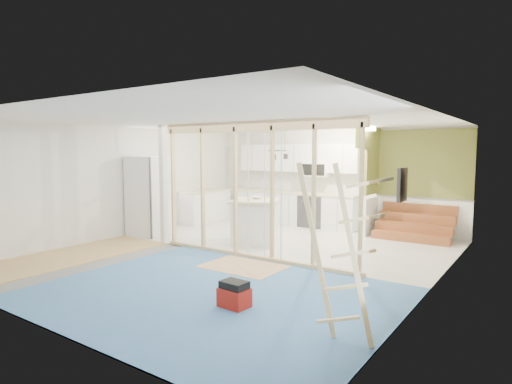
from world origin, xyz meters
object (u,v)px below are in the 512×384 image
Objects in this scene: toolbox at (234,295)px; ladder at (339,253)px; fridge at (149,196)px; island at (255,222)px.

toolbox is 1.74m from ladder.
toolbox is at bearing -38.64° from fridge.
ladder is (3.51, -3.52, 0.49)m from island.
toolbox is (4.64, -2.68, -0.79)m from fridge.
island is 4.99m from ladder.
fridge is 1.45× the size of island.
ladder reaches higher than toolbox.
island is at bearing 5.10° from fridge.
fridge reaches higher than island.
fridge is 4.83× the size of toolbox.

